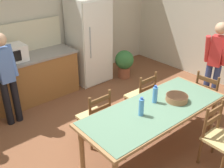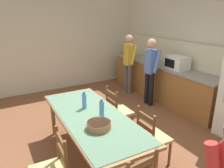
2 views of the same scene
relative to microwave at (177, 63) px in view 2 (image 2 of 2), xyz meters
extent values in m
plane|color=brown|center=(0.63, -2.21, -1.06)|extent=(8.32, 8.32, 0.00)
cube|color=beige|center=(0.63, 0.45, 0.39)|extent=(6.52, 0.12, 2.90)
cube|color=beige|center=(-2.63, -2.21, 0.39)|extent=(0.12, 5.20, 2.90)
cube|color=brown|center=(-0.50, 0.02, -0.63)|extent=(3.44, 0.62, 0.87)
cube|color=gray|center=(-0.50, 0.02, -0.17)|extent=(3.48, 0.66, 0.04)
cube|color=#B7BCC1|center=(-1.27, 0.02, -0.16)|extent=(0.52, 0.38, 0.02)
cube|color=beige|center=(-0.50, 0.33, 0.15)|extent=(3.44, 0.03, 0.60)
cube|color=white|center=(0.00, 0.00, 0.00)|extent=(0.50, 0.38, 0.30)
cube|color=black|center=(-0.05, -0.19, 0.00)|extent=(0.30, 0.01, 0.19)
cylinder|color=olive|center=(-0.11, -2.95, -0.70)|extent=(0.07, 0.07, 0.71)
cylinder|color=olive|center=(-0.09, -2.27, -0.70)|extent=(0.07, 0.07, 0.71)
cube|color=olive|center=(0.92, -2.63, -0.33)|extent=(2.26, 0.94, 0.04)
cube|color=#567A60|center=(0.92, -2.63, -0.30)|extent=(2.17, 0.91, 0.01)
cylinder|color=#4C8ED6|center=(0.64, -2.63, -0.18)|extent=(0.07, 0.07, 0.24)
cylinder|color=#2D51B2|center=(0.64, -2.63, -0.04)|extent=(0.04, 0.04, 0.03)
cylinder|color=#4C8ED6|center=(1.03, -2.53, -0.18)|extent=(0.07, 0.07, 0.24)
cylinder|color=#2D51B2|center=(1.03, -2.53, -0.04)|extent=(0.04, 0.04, 0.03)
cylinder|color=#9E6642|center=(1.31, -2.71, -0.25)|extent=(0.32, 0.32, 0.09)
cylinder|color=#9E6642|center=(1.31, -2.71, -0.22)|extent=(0.31, 0.31, 0.02)
cylinder|color=brown|center=(1.62, -1.71, -0.86)|extent=(0.04, 0.04, 0.41)
cylinder|color=brown|center=(1.26, -1.70, -0.86)|extent=(0.04, 0.04, 0.41)
cylinder|color=brown|center=(1.62, -2.05, -0.86)|extent=(0.04, 0.04, 0.41)
cylinder|color=brown|center=(1.26, -2.04, -0.86)|extent=(0.04, 0.04, 0.41)
cube|color=tan|center=(1.44, -1.87, -0.63)|extent=(0.43, 0.41, 0.04)
cylinder|color=brown|center=(1.62, -2.05, -0.38)|extent=(0.04, 0.04, 0.46)
cylinder|color=brown|center=(1.26, -2.04, -0.38)|extent=(0.04, 0.04, 0.46)
cube|color=brown|center=(1.44, -2.04, -0.25)|extent=(0.36, 0.03, 0.07)
cube|color=brown|center=(1.44, -2.04, -0.40)|extent=(0.36, 0.03, 0.07)
cylinder|color=brown|center=(1.23, -3.24, -0.38)|extent=(0.04, 0.04, 0.46)
cylinder|color=brown|center=(1.59, -3.26, -0.38)|extent=(0.04, 0.04, 0.46)
cube|color=brown|center=(1.41, -3.25, -0.25)|extent=(0.36, 0.04, 0.07)
cube|color=brown|center=(1.41, -3.25, -0.40)|extent=(0.36, 0.04, 0.07)
cylinder|color=brown|center=(2.18, -2.50, -0.38)|extent=(0.04, 0.04, 0.46)
cube|color=brown|center=(2.20, -2.68, -0.25)|extent=(0.05, 0.36, 0.07)
cylinder|color=brown|center=(0.62, -1.68, -0.86)|extent=(0.04, 0.04, 0.41)
cylinder|color=brown|center=(0.26, -1.68, -0.86)|extent=(0.04, 0.04, 0.41)
cylinder|color=brown|center=(0.61, -2.02, -0.86)|extent=(0.04, 0.04, 0.41)
cylinder|color=brown|center=(0.25, -2.02, -0.86)|extent=(0.04, 0.04, 0.41)
cube|color=tan|center=(0.43, -1.85, -0.63)|extent=(0.43, 0.41, 0.04)
cylinder|color=brown|center=(0.61, -2.02, -0.38)|extent=(0.04, 0.04, 0.46)
cylinder|color=brown|center=(0.25, -2.02, -0.38)|extent=(0.04, 0.04, 0.46)
cube|color=brown|center=(0.43, -2.02, -0.25)|extent=(0.36, 0.03, 0.07)
cube|color=brown|center=(0.43, -2.02, -0.40)|extent=(0.36, 0.03, 0.07)
cylinder|color=#4C4C4C|center=(-1.35, -0.51, -0.66)|extent=(0.12, 0.12, 0.80)
cylinder|color=#4C4C4C|center=(-1.19, -0.51, -0.66)|extent=(0.12, 0.12, 0.80)
cube|color=gold|center=(-1.27, -0.51, 0.02)|extent=(0.23, 0.18, 0.57)
sphere|color=tan|center=(-1.27, -0.51, 0.45)|extent=(0.21, 0.21, 0.21)
cylinder|color=gold|center=(-1.43, -0.44, 0.05)|extent=(0.09, 0.22, 0.54)
cylinder|color=gold|center=(-1.11, -0.44, 0.05)|extent=(0.09, 0.22, 0.54)
cylinder|color=black|center=(-0.40, -0.53, -0.66)|extent=(0.12, 0.12, 0.80)
cylinder|color=black|center=(-0.25, -0.53, -0.66)|extent=(0.12, 0.12, 0.80)
cube|color=#5175BC|center=(-0.33, -0.53, 0.02)|extent=(0.23, 0.18, 0.57)
sphere|color=tan|center=(-0.33, -0.53, 0.45)|extent=(0.21, 0.21, 0.21)
cylinder|color=#5175BC|center=(-0.48, -0.46, 0.05)|extent=(0.09, 0.22, 0.54)
cylinder|color=#5175BC|center=(-0.17, -0.46, 0.05)|extent=(0.09, 0.22, 0.54)
camera|label=1|loc=(-1.58, -4.58, 1.64)|focal=42.00mm
camera|label=2|loc=(3.57, -3.82, 1.16)|focal=35.00mm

